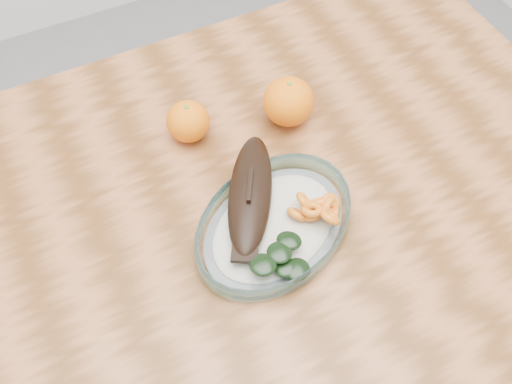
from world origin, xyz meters
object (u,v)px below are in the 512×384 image
Objects in this scene: dining_table at (244,239)px; plated_meal at (273,222)px; orange_right at (288,102)px; orange_left at (188,121)px.

plated_meal reaches higher than dining_table.
dining_table is 1.89× the size of plated_meal.
plated_meal is 7.61× the size of orange_right.
plated_meal is 0.22m from orange_left.
orange_left is 0.17m from orange_right.
orange_right is (0.14, 0.13, 0.14)m from dining_table.
plated_meal is 9.15× the size of orange_left.
dining_table is at bearing -83.61° from orange_left.
dining_table is 0.21m from orange_left.
plated_meal is at bearing -123.26° from orange_right.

